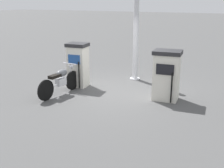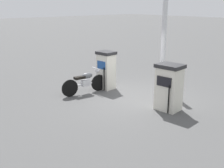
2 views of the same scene
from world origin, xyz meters
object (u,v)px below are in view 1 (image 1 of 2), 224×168
at_px(fuel_pump_far, 166,75).
at_px(motorcycle_near_pump, 60,80).
at_px(fuel_pump_near, 78,65).
at_px(canopy_support_pole, 136,33).

distance_m(fuel_pump_far, motorcycle_near_pump, 3.45).
height_order(fuel_pump_near, fuel_pump_far, fuel_pump_near).
relative_size(fuel_pump_near, motorcycle_near_pump, 0.79).
bearing_deg(fuel_pump_near, motorcycle_near_pump, -1.23).
distance_m(motorcycle_near_pump, canopy_support_pole, 3.50).
relative_size(fuel_pump_far, canopy_support_pole, 0.41).
xyz_separation_m(fuel_pump_far, motorcycle_near_pump, (1.06, -3.26, -0.31)).
xyz_separation_m(fuel_pump_near, canopy_support_pole, (-1.80, 1.49, 1.03)).
relative_size(fuel_pump_far, motorcycle_near_pump, 0.79).
distance_m(fuel_pump_far, canopy_support_pole, 2.72).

